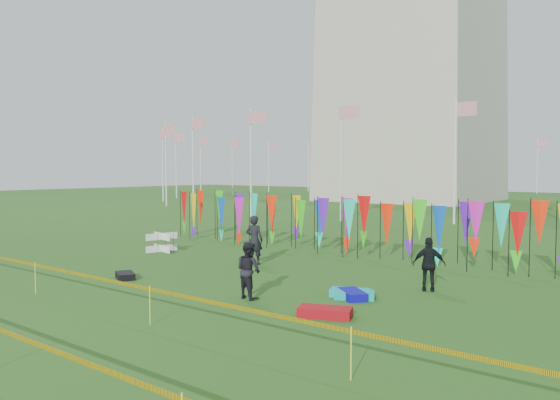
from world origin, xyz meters
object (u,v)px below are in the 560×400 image
Objects in this scene: person_mid at (248,270)px; kite_bag_blue at (352,294)px; box_kite at (162,242)px; kite_bag_teal at (350,293)px; kite_bag_turquoise at (354,295)px; kite_bag_black at (125,276)px; person_left at (254,240)px; kite_bag_red at (325,312)px; person_right at (429,264)px.

person_mid is 2.89m from kite_bag_blue.
box_kite is 0.75× the size of kite_bag_teal.
person_mid reaches higher than kite_bag_turquoise.
kite_bag_black is 0.80× the size of kite_bag_teal.
kite_bag_red is at bearing 127.89° from person_left.
person_left is at bearing 143.61° from kite_bag_red.
person_right is 1.42× the size of kite_bag_teal.
person_mid is 2.94m from kite_bag_turquoise.
box_kite is at bearing 167.93° from kite_bag_turquoise.
kite_bag_blue is (10.63, -2.27, -0.30)m from box_kite.
kite_bag_turquoise is (2.31, 1.71, -0.66)m from person_mid.
kite_bag_teal is at bearing -11.48° from box_kite.
person_left is at bearing 1.68° from box_kite.
kite_bag_red is at bearing -177.68° from person_mid.
box_kite is at bearing 158.80° from kite_bag_red.
kite_bag_red is 7.53m from kite_bag_black.
person_mid is 5.20m from person_right.
kite_bag_turquoise is 0.27m from kite_bag_teal.
person_left is 2.07× the size of kite_bag_black.
box_kite is at bearing 168.52° from kite_bag_teal.
kite_bag_blue is at bearing 35.08° from person_right.
person_right reaches higher than kite_bag_red.
kite_bag_turquoise is at bearing -12.63° from kite_bag_blue.
person_left reaches higher than person_right.
kite_bag_black is at bearing 14.01° from person_mid.
person_right is 1.24× the size of kite_bag_red.
person_mid is at bearing -138.15° from kite_bag_teal.
kite_bag_red is at bearing 1.12° from kite_bag_black.
kite_bag_turquoise reaches higher than kite_bag_teal.
box_kite is at bearing -16.69° from person_mid.
kite_bag_red is (-0.85, -4.12, -0.66)m from person_right.
person_left is (5.05, 0.15, 0.49)m from box_kite.
kite_bag_red is at bearing -77.47° from kite_bag_blue.
kite_bag_blue is at bearing 140.83° from person_left.
person_right is (3.53, 3.82, 0.01)m from person_mid.
kite_bag_teal is at bearing 105.31° from kite_bag_red.
person_left is 1.78× the size of kite_bag_blue.
box_kite reaches higher than kite_bag_black.
kite_bag_turquoise is 2.04m from kite_bag_red.
kite_bag_red is at bearing -21.20° from box_kite.
person_mid is 0.99× the size of person_right.
person_mid is 1.41× the size of kite_bag_teal.
kite_bag_red reaches higher than kite_bag_blue.
person_right is (11.93, -0.18, 0.37)m from box_kite.
person_left reaches higher than kite_bag_teal.
kite_bag_red is (0.37, -2.01, 0.01)m from kite_bag_turquoise.
person_left is 7.53m from kite_bag_red.
kite_bag_red is (11.08, -4.30, -0.30)m from box_kite.
person_left is at bearing -25.83° from person_right.
kite_bag_teal is (-0.59, 2.17, -0.01)m from kite_bag_red.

